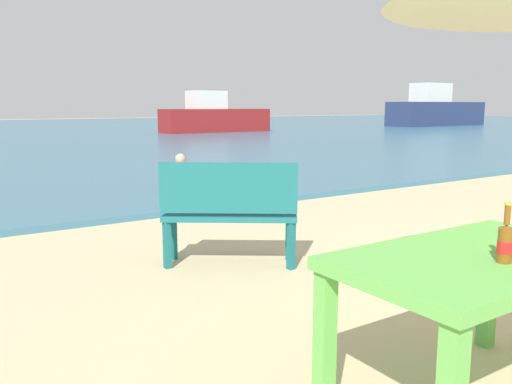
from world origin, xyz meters
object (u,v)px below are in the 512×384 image
bench_teal_center (229,207)px  boat_fishing_trawler (214,117)px  picnic_table_green (478,276)px  boat_sailboat (435,111)px  beer_bottle_amber (505,242)px  swimmer_person (181,166)px

bench_teal_center → boat_fishing_trawler: (11.02, 20.20, 0.30)m
picnic_table_green → boat_sailboat: size_ratio=0.18×
picnic_table_green → bench_teal_center: (0.16, 2.56, -0.11)m
beer_bottle_amber → swimmer_person: size_ratio=0.65×
beer_bottle_amber → boat_sailboat: (28.16, 22.31, 0.25)m
beer_bottle_amber → boat_fishing_trawler: 25.51m
beer_bottle_amber → swimmer_person: beer_bottle_amber is taller
picnic_table_green → boat_fishing_trawler: boat_fishing_trawler is taller
bench_teal_center → picnic_table_green: bearing=-93.6°
beer_bottle_amber → swimmer_person: 8.68m
boat_fishing_trawler → bench_teal_center: bearing=-118.6°
beer_bottle_amber → bench_teal_center: bearing=85.6°
bench_teal_center → boat_sailboat: 34.15m
bench_teal_center → boat_sailboat: (27.96, 19.61, 0.56)m
boat_fishing_trawler → beer_bottle_amber: bearing=-116.1°
boat_sailboat → boat_fishing_trawler: (-16.94, 0.59, -0.26)m
swimmer_person → bench_teal_center: bearing=-111.2°
swimmer_person → boat_sailboat: boat_sailboat is taller
swimmer_person → boat_fishing_trawler: (8.84, 14.58, 0.60)m
picnic_table_green → boat_sailboat: bearing=38.3°
picnic_table_green → beer_bottle_amber: size_ratio=5.28×
picnic_table_green → bench_teal_center: bench_teal_center is taller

